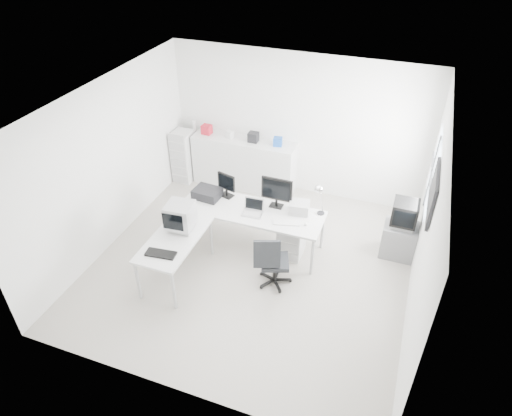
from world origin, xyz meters
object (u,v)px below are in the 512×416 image
(side_desk, at_px, (177,257))
(lcd_monitor_small, at_px, (226,185))
(main_desk, at_px, (252,228))
(office_chair, at_px, (275,259))
(tv_cabinet, at_px, (399,240))
(laptop, at_px, (252,208))
(laser_printer, at_px, (299,207))
(crt_tv, at_px, (404,215))
(lcd_monitor_large, at_px, (277,193))
(inkjet_printer, at_px, (207,193))
(drawer_pedestal, at_px, (292,239))
(filing_cabinet, at_px, (184,156))
(crt_monitor, at_px, (180,217))
(sideboard, at_px, (244,163))

(side_desk, height_order, lcd_monitor_small, lcd_monitor_small)
(main_desk, xyz_separation_m, office_chair, (0.65, -0.73, 0.10))
(tv_cabinet, bearing_deg, laptop, -162.73)
(lcd_monitor_small, bearing_deg, main_desk, -8.74)
(laser_printer, relative_size, crt_tv, 0.65)
(laptop, bearing_deg, lcd_monitor_large, 45.79)
(inkjet_printer, bearing_deg, side_desk, -85.53)
(drawer_pedestal, xyz_separation_m, filing_cabinet, (-2.81, 1.54, 0.24))
(main_desk, xyz_separation_m, crt_monitor, (-0.85, -0.85, 0.61))
(lcd_monitor_large, height_order, office_chair, lcd_monitor_large)
(office_chair, distance_m, filing_cabinet, 3.61)
(inkjet_printer, bearing_deg, laptop, -8.06)
(lcd_monitor_large, distance_m, office_chair, 1.17)
(inkjet_printer, height_order, laptop, laptop)
(side_desk, bearing_deg, sideboard, 89.64)
(drawer_pedestal, height_order, laptop, laptop)
(office_chair, bearing_deg, crt_monitor, 164.72)
(laptop, bearing_deg, laser_printer, 20.96)
(tv_cabinet, xyz_separation_m, filing_cabinet, (-4.50, 0.96, 0.24))
(lcd_monitor_small, xyz_separation_m, sideboard, (-0.28, 1.54, -0.44))
(filing_cabinet, bearing_deg, office_chair, -40.01)
(inkjet_printer, xyz_separation_m, tv_cabinet, (3.24, 0.53, -0.53))
(main_desk, relative_size, office_chair, 2.53)
(side_desk, distance_m, lcd_monitor_large, 1.92)
(lcd_monitor_large, bearing_deg, laser_printer, -3.86)
(side_desk, distance_m, tv_cabinet, 3.67)
(main_desk, height_order, drawer_pedestal, main_desk)
(laptop, xyz_separation_m, sideboard, (-0.88, 1.89, -0.34))
(crt_monitor, distance_m, office_chair, 1.59)
(main_desk, xyz_separation_m, lcd_monitor_large, (0.35, 0.25, 0.65))
(tv_cabinet, bearing_deg, crt_monitor, -155.48)
(side_desk, relative_size, inkjet_printer, 3.10)
(lcd_monitor_large, distance_m, crt_tv, 2.08)
(tv_cabinet, relative_size, sideboard, 0.29)
(lcd_monitor_small, xyz_separation_m, tv_cabinet, (2.94, 0.38, -0.67))
(lcd_monitor_small, distance_m, tv_cabinet, 3.04)
(main_desk, height_order, lcd_monitor_small, lcd_monitor_small)
(filing_cabinet, bearing_deg, main_desk, -36.99)
(lcd_monitor_large, xyz_separation_m, filing_cabinet, (-2.46, 1.34, -0.48))
(inkjet_printer, xyz_separation_m, laser_printer, (1.60, 0.12, 0.01))
(side_desk, xyz_separation_m, crt_monitor, (0.00, 0.25, 0.61))
(office_chair, xyz_separation_m, crt_tv, (1.74, 1.36, 0.35))
(sideboard, bearing_deg, main_desk, -65.06)
(lcd_monitor_small, distance_m, crt_monitor, 1.14)
(inkjet_printer, bearing_deg, crt_tv, 13.72)
(office_chair, bearing_deg, sideboard, 100.75)
(drawer_pedestal, height_order, tv_cabinet, same)
(drawer_pedestal, distance_m, lcd_monitor_small, 1.43)
(office_chair, bearing_deg, laser_printer, 64.51)
(main_desk, xyz_separation_m, laptop, (0.05, -0.10, 0.49))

